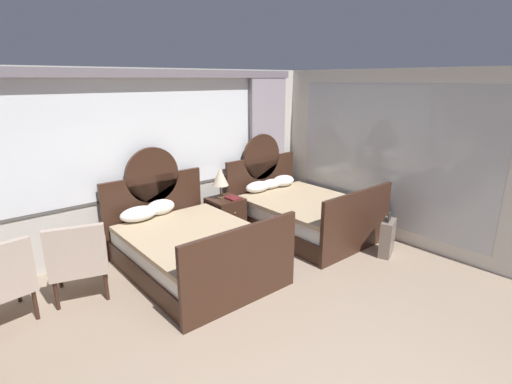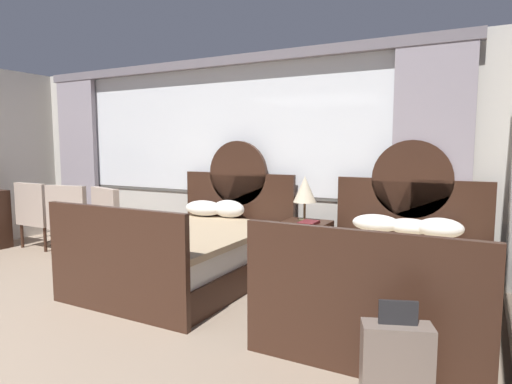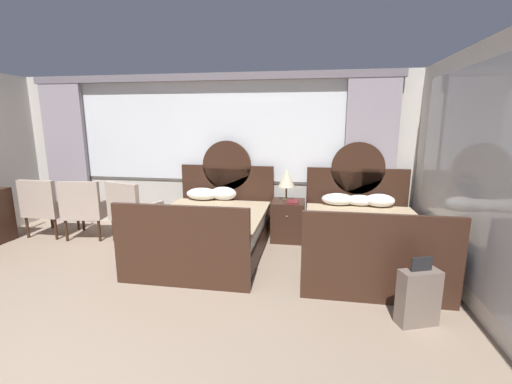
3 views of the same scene
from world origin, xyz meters
name	(u,v)px [view 2 (image 2 of 3)]	position (x,y,z in m)	size (l,w,h in m)	color
wall_back_window	(220,150)	(0.00, 4.30, 1.45)	(6.93, 0.22, 2.70)	beige
bed_near_window	(191,250)	(0.36, 3.12, 0.34)	(1.62, 2.24, 1.58)	#382116
bed_near_mirror	(391,278)	(2.54, 3.12, 0.35)	(1.62, 2.24, 1.58)	#382116
nightstand_between_beds	(305,250)	(1.45, 3.82, 0.32)	(0.52, 0.54, 0.65)	#382116
table_lamp_on_nightstand	(305,190)	(1.41, 3.89, 1.01)	(0.27, 0.27, 0.52)	brown
book_on_nightstand	(309,223)	(1.53, 3.72, 0.66)	(0.18, 0.26, 0.03)	maroon
armchair_by_window_left	(119,221)	(-1.00, 3.37, 0.52)	(0.79, 0.79, 0.98)	#B29E8E
armchair_by_window_centre	(76,217)	(-1.82, 3.37, 0.52)	(0.72, 0.72, 0.98)	#B29E8E
armchair_by_window_right	(43,213)	(-2.54, 3.37, 0.52)	(0.64, 0.64, 0.98)	#B29E8E
suitcase_on_floor	(396,371)	(2.85, 1.64, 0.28)	(0.41, 0.29, 0.68)	#75665B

